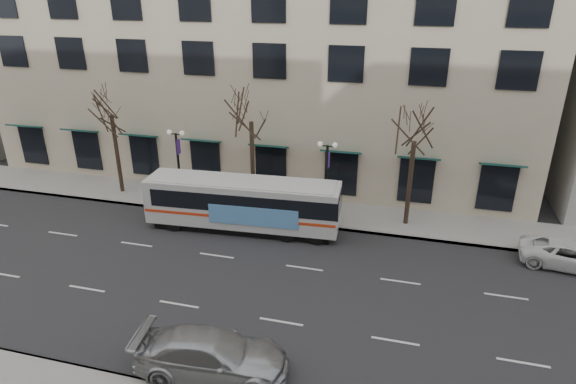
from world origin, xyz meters
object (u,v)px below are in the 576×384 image
(city_bus, at_px, (244,203))
(silver_car, at_px, (212,355))
(lamp_post_right, at_px, (327,177))
(white_pickup, at_px, (570,255))
(tree_far_right, at_px, (416,125))
(tree_far_left, at_px, (109,101))
(tree_far_mid, at_px, (251,107))
(lamp_post_left, at_px, (179,163))

(city_bus, relative_size, silver_car, 2.01)
(lamp_post_right, height_order, city_bus, lamp_post_right)
(white_pickup, bearing_deg, tree_far_right, 79.81)
(tree_far_left, relative_size, silver_car, 1.41)
(city_bus, xyz_separation_m, white_pickup, (18.15, 0.28, -1.05))
(tree_far_right, bearing_deg, tree_far_mid, 180.00)
(tree_far_right, relative_size, silver_car, 1.37)
(tree_far_mid, height_order, city_bus, tree_far_mid)
(lamp_post_left, distance_m, white_pickup, 23.77)
(lamp_post_left, xyz_separation_m, lamp_post_right, (10.00, 0.00, 0.00))
(tree_far_left, height_order, silver_car, tree_far_left)
(white_pickup, bearing_deg, city_bus, 98.29)
(tree_far_mid, relative_size, silver_car, 1.45)
(city_bus, bearing_deg, lamp_post_left, 152.48)
(lamp_post_left, height_order, lamp_post_right, same)
(tree_far_left, bearing_deg, white_pickup, -5.44)
(tree_far_right, bearing_deg, white_pickup, -17.61)
(city_bus, bearing_deg, lamp_post_right, 23.99)
(lamp_post_left, height_order, city_bus, lamp_post_left)
(silver_car, distance_m, white_pickup, 19.44)
(lamp_post_right, xyz_separation_m, silver_car, (-1.74, -14.10, -2.09))
(tree_far_left, distance_m, silver_car, 20.64)
(tree_far_left, xyz_separation_m, lamp_post_left, (5.01, -0.60, -3.75))
(lamp_post_right, bearing_deg, tree_far_mid, 173.17)
(tree_far_right, distance_m, silver_car, 17.10)
(tree_far_right, distance_m, lamp_post_left, 15.40)
(lamp_post_right, distance_m, silver_car, 14.36)
(white_pickup, bearing_deg, silver_car, 135.44)
(lamp_post_left, relative_size, lamp_post_right, 1.00)
(tree_far_right, bearing_deg, city_bus, -162.61)
(tree_far_right, height_order, white_pickup, tree_far_right)
(lamp_post_left, height_order, white_pickup, lamp_post_left)
(lamp_post_right, relative_size, city_bus, 0.44)
(tree_far_left, relative_size, lamp_post_left, 1.60)
(tree_far_mid, xyz_separation_m, white_pickup, (18.57, -2.72, -6.21))
(tree_far_left, distance_m, tree_far_right, 20.00)
(tree_far_left, distance_m, tree_far_mid, 10.00)
(lamp_post_right, xyz_separation_m, white_pickup, (13.57, -2.12, -2.25))
(silver_car, bearing_deg, lamp_post_right, -13.66)
(lamp_post_left, xyz_separation_m, white_pickup, (23.57, -2.12, -2.25))
(city_bus, distance_m, white_pickup, 18.18)
(silver_car, bearing_deg, tree_far_left, 35.46)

